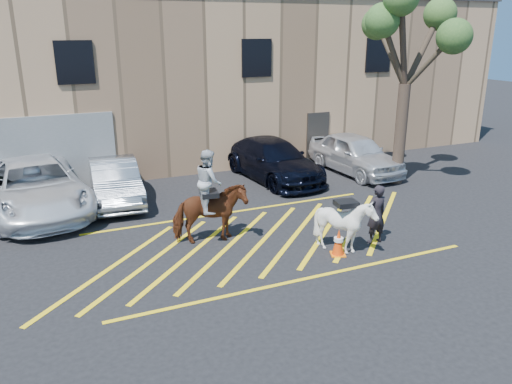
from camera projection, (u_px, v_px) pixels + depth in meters
name	position (u px, v px, depth m)	size (l,w,h in m)	color
ground	(259.00, 237.00, 14.42)	(90.00, 90.00, 0.00)	black
car_white_pickup	(36.00, 187.00, 16.15)	(2.81, 6.10, 1.70)	white
car_silver_sedan	(115.00, 181.00, 17.18)	(1.54, 4.41, 1.45)	#8F939C
car_blue_suv	(273.00, 160.00, 19.80)	(2.18, 5.35, 1.55)	black
car_white_suv	(355.00, 153.00, 20.65)	(1.92, 4.76, 1.62)	silver
handler	(376.00, 214.00, 13.77)	(0.62, 0.40, 1.69)	black
warehouse	(156.00, 75.00, 23.71)	(32.42, 10.20, 7.30)	tan
hatching_zone	(263.00, 240.00, 14.15)	(12.60, 5.12, 0.01)	yellow
mounted_bay	(209.00, 206.00, 13.72)	(2.12, 1.18, 2.66)	#5A2715
saddled_white	(345.00, 225.00, 13.21)	(1.43, 1.56, 1.54)	silver
traffic_cone	(338.00, 242.00, 13.15)	(0.49, 0.49, 0.73)	orange
tree	(410.00, 30.00, 17.72)	(3.99, 4.37, 7.31)	#47382B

